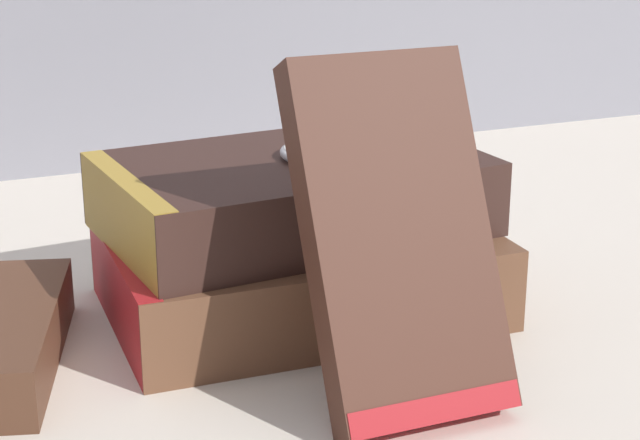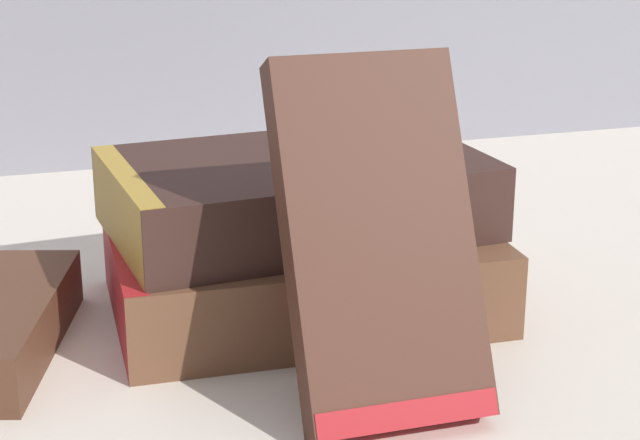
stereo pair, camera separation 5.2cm
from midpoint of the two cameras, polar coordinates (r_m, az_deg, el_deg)
The scene contains 6 objects.
ground_plane at distance 0.59m, azimuth 4.55°, elevation -5.47°, with size 3.00×3.00×0.00m, color beige.
book_flat_bottom at distance 0.59m, azimuth 0.99°, elevation -2.82°, with size 0.21×0.15×0.05m.
book_flat_top at distance 0.59m, azimuth 0.79°, elevation 1.34°, with size 0.21×0.14×0.04m.
book_leaning_front at distance 0.48m, azimuth 6.35°, elevation -1.71°, with size 0.09×0.09×0.16m.
pocket_watch at distance 0.58m, azimuth 3.11°, elevation 3.61°, with size 0.05×0.05×0.01m.
reading_glasses at distance 0.73m, azimuth -3.92°, elevation -0.60°, with size 0.10×0.07×0.00m.
Camera 2 is at (-0.18, -0.51, 0.24)m, focal length 60.00 mm.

